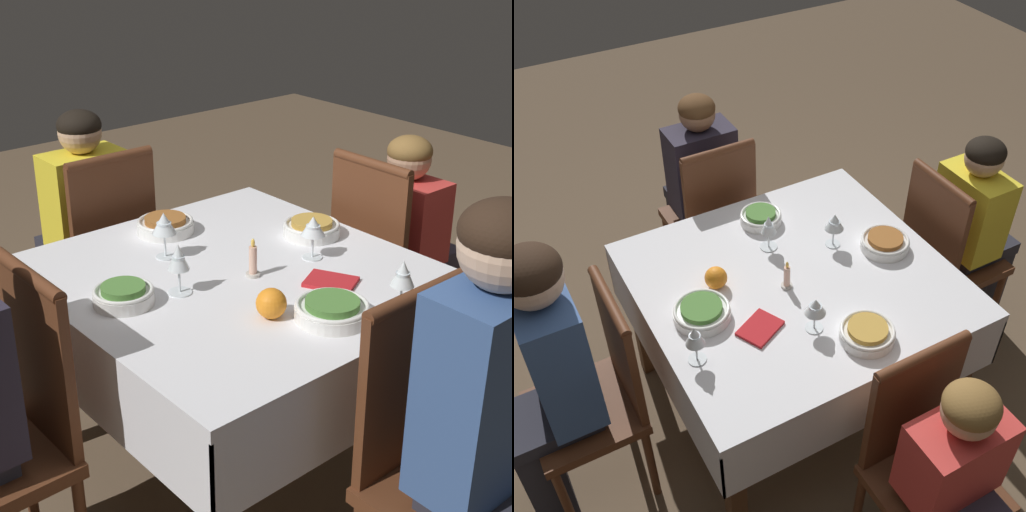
% 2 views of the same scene
% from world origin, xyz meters
% --- Properties ---
extents(ground_plane, '(8.00, 8.00, 0.00)m').
position_xyz_m(ground_plane, '(0.00, 0.00, 0.00)').
color(ground_plane, brown).
extents(dining_table, '(1.13, 1.06, 0.72)m').
position_xyz_m(dining_table, '(0.00, 0.00, 0.63)').
color(dining_table, silver).
rests_on(dining_table, ground_plane).
extents(chair_west, '(0.38, 0.37, 0.94)m').
position_xyz_m(chair_west, '(-0.79, 0.02, 0.51)').
color(chair_west, '#562D19').
rests_on(chair_west, ground_plane).
extents(chair_east, '(0.38, 0.37, 0.94)m').
position_xyz_m(chair_east, '(0.79, 0.01, 0.51)').
color(chair_east, '#562D19').
rests_on(chair_east, ground_plane).
extents(chair_north, '(0.37, 0.38, 0.94)m').
position_xyz_m(chair_north, '(-0.00, 0.75, 0.51)').
color(chair_north, '#562D19').
rests_on(chair_north, ground_plane).
extents(chair_south, '(0.37, 0.38, 0.94)m').
position_xyz_m(chair_south, '(0.05, -0.75, 0.51)').
color(chair_south, '#562D19').
rests_on(chair_south, ground_plane).
extents(person_adult_denim, '(0.34, 0.30, 1.21)m').
position_xyz_m(person_adult_denim, '(-0.93, 0.02, 0.68)').
color(person_adult_denim, '#282833').
rests_on(person_adult_denim, ground_plane).
extents(person_child_yellow, '(0.33, 0.30, 1.06)m').
position_xyz_m(person_child_yellow, '(0.94, 0.01, 0.58)').
color(person_child_yellow, '#282833').
rests_on(person_child_yellow, ground_plane).
extents(person_child_dark, '(0.30, 0.33, 1.09)m').
position_xyz_m(person_child_dark, '(-0.00, 0.90, 0.60)').
color(person_child_dark, '#282833').
rests_on(person_child_dark, ground_plane).
extents(person_child_red, '(0.30, 0.33, 0.98)m').
position_xyz_m(person_child_red, '(0.05, -0.91, 0.54)').
color(person_child_red, '#383342').
rests_on(person_child_red, ground_plane).
extents(bowl_west, '(0.20, 0.20, 0.06)m').
position_xyz_m(bowl_west, '(-0.39, -0.02, 0.75)').
color(bowl_west, white).
rests_on(bowl_west, dining_table).
extents(wine_glass_west, '(0.07, 0.07, 0.15)m').
position_xyz_m(wine_glass_west, '(-0.48, -0.18, 0.83)').
color(wine_glass_west, white).
rests_on(wine_glass_west, dining_table).
extents(bowl_east, '(0.19, 0.19, 0.06)m').
position_xyz_m(bowl_east, '(0.40, -0.02, 0.75)').
color(bowl_east, white).
rests_on(bowl_east, dining_table).
extents(wine_glass_east, '(0.08, 0.08, 0.15)m').
position_xyz_m(wine_glass_east, '(0.23, 0.10, 0.83)').
color(wine_glass_east, white).
rests_on(wine_glass_east, dining_table).
extents(bowl_north, '(0.17, 0.17, 0.06)m').
position_xyz_m(bowl_north, '(0.05, 0.36, 0.75)').
color(bowl_north, white).
rests_on(bowl_north, dining_table).
extents(wine_glass_north, '(0.07, 0.07, 0.15)m').
position_xyz_m(wine_glass_north, '(0.00, 0.20, 0.83)').
color(wine_glass_north, white).
rests_on(wine_glass_north, dining_table).
extents(bowl_south, '(0.19, 0.19, 0.06)m').
position_xyz_m(bowl_south, '(0.06, -0.37, 0.75)').
color(bowl_south, white).
rests_on(bowl_south, dining_table).
extents(wine_glass_south, '(0.08, 0.08, 0.14)m').
position_xyz_m(wine_glass_south, '(-0.07, -0.25, 0.83)').
color(wine_glass_south, white).
rests_on(wine_glass_south, dining_table).
extents(candle_centerpiece, '(0.04, 0.04, 0.12)m').
position_xyz_m(candle_centerpiece, '(-0.05, -0.03, 0.77)').
color(candle_centerpiece, beige).
rests_on(candle_centerpiece, dining_table).
extents(orange_fruit, '(0.08, 0.08, 0.08)m').
position_xyz_m(orange_fruit, '(-0.28, 0.10, 0.77)').
color(orange_fruit, orange).
rests_on(orange_fruit, dining_table).
extents(napkin_red_folded, '(0.18, 0.16, 0.01)m').
position_xyz_m(napkin_red_folded, '(-0.24, -0.16, 0.73)').
color(napkin_red_folded, red).
rests_on(napkin_red_folded, dining_table).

